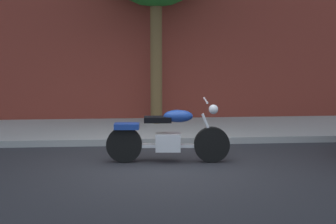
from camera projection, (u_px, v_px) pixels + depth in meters
ground_plane at (163, 167)px, 8.27m from camera, size 60.00×60.00×0.00m
sidewalk at (155, 130)px, 11.17m from camera, size 22.26×2.58×0.14m
motorcycle at (168, 137)px, 8.50m from camera, size 2.20×0.70×1.13m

